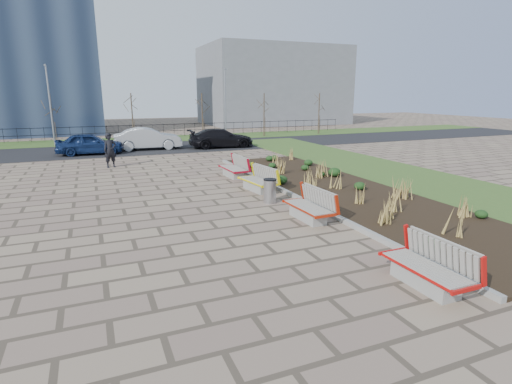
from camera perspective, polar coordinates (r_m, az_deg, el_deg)
name	(u,v)px	position (r m, az deg, el deg)	size (l,w,h in m)	color
ground	(246,259)	(10.17, -1.40, -9.51)	(120.00, 120.00, 0.00)	#806E58
planting_bed	(342,191)	(17.20, 12.19, 0.19)	(4.50, 18.00, 0.10)	black
planting_curb	(293,195)	(16.01, 5.29, -0.47)	(0.16, 18.00, 0.15)	gray
grass_verge_near	(428,182)	(20.24, 23.36, 1.32)	(5.00, 38.00, 0.04)	#33511E
grass_verge_far	(132,140)	(37.09, -17.24, 7.11)	(80.00, 5.00, 0.04)	#33511E
road	(141,149)	(31.16, -16.16, 5.97)	(80.00, 7.00, 0.02)	black
bench_a	(426,265)	(9.34, 23.08, -9.57)	(0.90, 2.10, 1.00)	red
bench_b	(308,205)	(13.11, 7.42, -1.88)	(0.90, 2.10, 1.00)	#B0230B
bench_c	(257,179)	(16.89, 0.13, 1.83)	(0.90, 2.10, 1.00)	#FFE80D
bench_d	(233,167)	(19.73, -3.32, 3.58)	(0.90, 2.10, 1.00)	#B50C21
litter_bin	(270,191)	(15.04, 2.00, 0.11)	(0.48, 0.48, 0.90)	#B2B2B7
pedestrian	(110,150)	(23.66, -20.12, 5.61)	(0.70, 0.46, 1.91)	black
car_blue	(90,144)	(29.21, -22.65, 6.39)	(1.71, 4.24, 1.44)	#12234F
car_silver	(148,139)	(30.44, -15.18, 7.37)	(1.67, 4.78, 1.58)	#A0A3A7
car_black	(221,138)	(30.63, -5.01, 7.69)	(1.99, 4.90, 1.42)	black
tree_b	(53,119)	(35.37, -27.06, 9.21)	(1.40, 1.40, 4.00)	#4C3D2D
tree_c	(132,118)	(35.43, -17.24, 10.10)	(1.40, 1.40, 4.00)	#4C3D2D
tree_d	(202,116)	(36.49, -7.68, 10.69)	(1.40, 1.40, 4.00)	#4C3D2D
tree_e	(264,115)	(38.46, 1.15, 10.97)	(1.40, 1.40, 4.00)	#4C3D2D
tree_f	(319,114)	(41.22, 8.97, 11.01)	(1.40, 1.40, 4.00)	#4C3D2D
lamp_west	(50,107)	(34.83, -27.30, 10.79)	(0.24, 0.60, 6.00)	gray
lamp_east	(225,105)	(36.53, -4.42, 12.34)	(0.24, 0.60, 6.00)	gray
railing_fence	(130,131)	(38.51, -17.53, 8.25)	(44.00, 0.10, 1.20)	black
building_grey	(273,86)	(55.83, 2.39, 14.93)	(18.00, 12.00, 10.00)	slate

